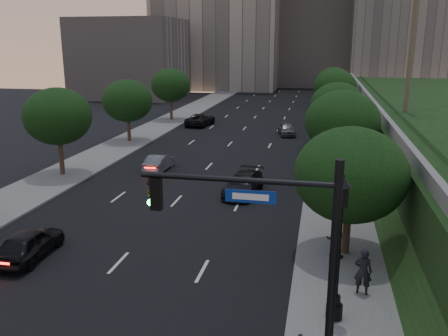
% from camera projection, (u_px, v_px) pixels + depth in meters
% --- Properties ---
extents(ground, '(160.00, 160.00, 0.00)m').
position_uv_depth(ground, '(61.00, 324.00, 17.18)').
color(ground, black).
rests_on(ground, ground).
extents(road_surface, '(16.00, 140.00, 0.02)m').
position_uv_depth(road_surface, '(226.00, 148.00, 45.56)').
color(road_surface, black).
rests_on(road_surface, ground).
extents(sidewalk_right, '(4.50, 140.00, 0.15)m').
position_uv_depth(sidewalk_right, '(335.00, 153.00, 43.54)').
color(sidewalk_right, slate).
rests_on(sidewalk_right, ground).
extents(sidewalk_left, '(4.50, 140.00, 0.15)m').
position_uv_depth(sidewalk_left, '(126.00, 143.00, 47.56)').
color(sidewalk_left, slate).
rests_on(sidewalk_left, ground).
extents(parapet_wall, '(0.35, 90.00, 0.70)m').
position_uv_depth(parapet_wall, '(378.00, 110.00, 39.91)').
color(parapet_wall, slate).
rests_on(parapet_wall, embankment).
extents(office_block_left, '(26.00, 20.00, 32.00)m').
position_uv_depth(office_block_left, '(220.00, 13.00, 102.86)').
color(office_block_left, gray).
rests_on(office_block_left, ground).
extents(office_block_mid, '(22.00, 18.00, 26.00)m').
position_uv_depth(office_block_mid, '(314.00, 28.00, 109.17)').
color(office_block_mid, gray).
rests_on(office_block_mid, ground).
extents(office_block_right, '(20.00, 22.00, 36.00)m').
position_uv_depth(office_block_right, '(402.00, 2.00, 98.67)').
color(office_block_right, slate).
rests_on(office_block_right, ground).
extents(office_block_filler, '(18.00, 16.00, 14.00)m').
position_uv_depth(office_block_filler, '(130.00, 58.00, 86.72)').
color(office_block_filler, gray).
rests_on(office_block_filler, ground).
extents(tree_right_a, '(5.20, 5.20, 6.24)m').
position_uv_depth(tree_right_a, '(351.00, 175.00, 21.70)').
color(tree_right_a, '#38281C').
rests_on(tree_right_a, ground).
extents(tree_right_b, '(5.20, 5.20, 6.74)m').
position_uv_depth(tree_right_b, '(342.00, 122.00, 32.92)').
color(tree_right_b, '#38281C').
rests_on(tree_right_b, ground).
extents(tree_right_c, '(5.20, 5.20, 6.24)m').
position_uv_depth(tree_right_c, '(337.00, 106.00, 45.35)').
color(tree_right_c, '#38281C').
rests_on(tree_right_c, ground).
extents(tree_right_d, '(5.20, 5.20, 6.74)m').
position_uv_depth(tree_right_d, '(335.00, 87.00, 58.47)').
color(tree_right_d, '#38281C').
rests_on(tree_right_d, ground).
extents(tree_right_e, '(5.20, 5.20, 6.24)m').
position_uv_depth(tree_right_e, '(333.00, 82.00, 72.79)').
color(tree_right_e, '#38281C').
rests_on(tree_right_e, ground).
extents(tree_left_b, '(5.00, 5.00, 6.71)m').
position_uv_depth(tree_left_b, '(58.00, 116.00, 35.06)').
color(tree_left_b, '#38281C').
rests_on(tree_left_b, ground).
extents(tree_left_c, '(5.00, 5.00, 6.34)m').
position_uv_depth(tree_left_c, '(127.00, 101.00, 47.45)').
color(tree_left_c, '#38281C').
rests_on(tree_left_c, ground).
extents(tree_left_d, '(5.00, 5.00, 6.71)m').
position_uv_depth(tree_left_d, '(171.00, 85.00, 60.60)').
color(tree_left_d, '#38281C').
rests_on(tree_left_d, ground).
extents(traffic_signal_mast, '(5.68, 0.56, 7.00)m').
position_uv_depth(traffic_signal_mast, '(292.00, 274.00, 13.17)').
color(traffic_signal_mast, black).
rests_on(traffic_signal_mast, ground).
extents(street_lamp, '(0.64, 0.64, 5.62)m').
position_uv_depth(street_lamp, '(338.00, 255.00, 16.68)').
color(street_lamp, black).
rests_on(street_lamp, ground).
extents(sedan_near_left, '(1.91, 4.35, 1.46)m').
position_uv_depth(sedan_near_left, '(29.00, 244.00, 22.26)').
color(sedan_near_left, black).
rests_on(sedan_near_left, ground).
extents(sedan_mid_left, '(1.51, 3.99, 1.30)m').
position_uv_depth(sedan_mid_left, '(159.00, 162.00, 37.62)').
color(sedan_mid_left, '#5B5E63').
rests_on(sedan_mid_left, ground).
extents(sedan_far_left, '(3.03, 5.51, 1.46)m').
position_uv_depth(sedan_far_left, '(200.00, 120.00, 57.86)').
color(sedan_far_left, black).
rests_on(sedan_far_left, ground).
extents(sedan_near_right, '(2.52, 5.08, 1.42)m').
position_uv_depth(sedan_near_right, '(244.00, 184.00, 31.72)').
color(sedan_near_right, black).
rests_on(sedan_near_right, ground).
extents(sedan_far_right, '(2.47, 4.33, 1.39)m').
position_uv_depth(sedan_far_right, '(287.00, 129.00, 51.88)').
color(sedan_far_right, '#505356').
rests_on(sedan_far_right, ground).
extents(pedestrian_a, '(0.75, 0.54, 1.93)m').
position_uv_depth(pedestrian_a, '(363.00, 271.00, 18.77)').
color(pedestrian_a, black).
rests_on(pedestrian_a, sidewalk_right).
extents(pedestrian_b, '(0.85, 0.66, 1.74)m').
position_uv_depth(pedestrian_b, '(335.00, 239.00, 22.03)').
color(pedestrian_b, black).
rests_on(pedestrian_b, sidewalk_right).
extents(pedestrian_c, '(1.03, 0.69, 1.62)m').
position_uv_depth(pedestrian_c, '(337.00, 186.00, 30.44)').
color(pedestrian_c, black).
rests_on(pedestrian_c, sidewalk_right).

